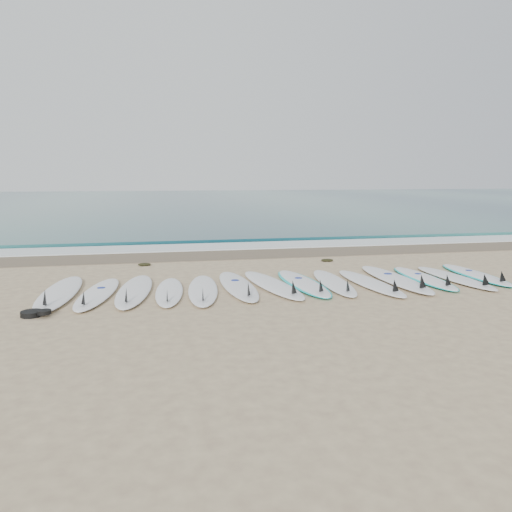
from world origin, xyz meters
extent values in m
plane|color=tan|center=(0.00, 0.00, 0.00)|extent=(120.00, 120.00, 0.00)
cube|color=#1F565A|center=(0.00, 32.50, 0.01)|extent=(120.00, 55.00, 0.03)
cube|color=brown|center=(0.00, 4.10, 0.01)|extent=(120.00, 1.80, 0.01)
cube|color=silver|center=(0.00, 5.50, 0.02)|extent=(120.00, 1.40, 0.04)
cube|color=#1F565A|center=(0.00, 7.00, 0.05)|extent=(120.00, 1.00, 0.10)
ellipsoid|color=white|center=(-4.12, 0.19, 0.05)|extent=(0.70, 2.88, 0.09)
cone|color=black|center=(-4.16, -0.86, 0.22)|extent=(0.25, 0.31, 0.31)
ellipsoid|color=white|center=(-3.46, 0.02, 0.04)|extent=(0.85, 2.58, 0.08)
cone|color=black|center=(-3.58, -0.90, 0.19)|extent=(0.25, 0.30, 0.27)
cylinder|color=navy|center=(-3.42, 0.26, 0.09)|extent=(0.16, 0.16, 0.01)
ellipsoid|color=white|center=(-2.83, 0.11, 0.05)|extent=(0.82, 2.77, 0.09)
cone|color=black|center=(-2.92, -0.88, 0.21)|extent=(0.26, 0.31, 0.29)
ellipsoid|color=white|center=(-2.22, -0.07, 0.04)|extent=(0.64, 2.34, 0.07)
cone|color=black|center=(-2.28, -0.92, 0.18)|extent=(0.21, 0.26, 0.25)
ellipsoid|color=white|center=(-1.61, -0.07, 0.04)|extent=(0.78, 2.60, 0.08)
cone|color=black|center=(-1.71, -1.00, 0.19)|extent=(0.24, 0.29, 0.27)
ellipsoid|color=white|center=(-0.94, 0.13, 0.05)|extent=(0.62, 2.71, 0.09)
cone|color=black|center=(-0.92, -0.86, 0.20)|extent=(0.23, 0.29, 0.29)
cylinder|color=navy|center=(-0.94, 0.39, 0.09)|extent=(0.16, 0.16, 0.01)
ellipsoid|color=white|center=(-0.29, 0.09, 0.05)|extent=(0.96, 2.76, 0.09)
cone|color=black|center=(-0.14, -0.89, 0.21)|extent=(0.27, 0.32, 0.29)
ellipsoid|color=white|center=(0.34, 0.12, 0.04)|extent=(0.64, 2.59, 0.08)
ellipsoid|color=#11C5C6|center=(0.34, 0.12, 0.04)|extent=(0.73, 2.62, 0.06)
cone|color=black|center=(0.37, -0.82, 0.20)|extent=(0.23, 0.28, 0.27)
cylinder|color=navy|center=(0.33, 0.37, 0.09)|extent=(0.15, 0.15, 0.01)
ellipsoid|color=white|center=(0.93, 0.04, 0.04)|extent=(0.73, 2.54, 0.08)
cone|color=black|center=(0.86, -0.87, 0.19)|extent=(0.23, 0.28, 0.27)
ellipsoid|color=white|center=(1.60, -0.14, 0.04)|extent=(0.67, 2.59, 0.08)
cone|color=black|center=(1.65, -1.08, 0.19)|extent=(0.23, 0.29, 0.27)
ellipsoid|color=white|center=(2.24, 0.09, 0.05)|extent=(0.60, 2.87, 0.09)
cone|color=black|center=(2.24, -0.96, 0.22)|extent=(0.24, 0.31, 0.31)
cylinder|color=navy|center=(2.24, 0.36, 0.10)|extent=(0.17, 0.17, 0.01)
ellipsoid|color=white|center=(2.88, 0.08, 0.04)|extent=(0.59, 2.44, 0.08)
ellipsoid|color=#11C5C6|center=(2.88, 0.08, 0.04)|extent=(0.67, 2.46, 0.06)
cone|color=black|center=(2.85, -0.81, 0.18)|extent=(0.21, 0.27, 0.26)
cylinder|color=navy|center=(2.89, 0.31, 0.08)|extent=(0.14, 0.14, 0.01)
ellipsoid|color=white|center=(3.49, -0.03, 0.04)|extent=(0.63, 2.52, 0.08)
cone|color=black|center=(3.53, -0.94, 0.19)|extent=(0.22, 0.28, 0.27)
ellipsoid|color=white|center=(4.13, 0.19, 0.04)|extent=(0.63, 2.44, 0.08)
ellipsoid|color=#11C5C6|center=(4.13, 0.19, 0.04)|extent=(0.72, 2.47, 0.06)
cone|color=black|center=(4.08, -0.70, 0.18)|extent=(0.22, 0.27, 0.26)
cylinder|color=navy|center=(4.14, 0.42, 0.08)|extent=(0.15, 0.15, 0.01)
ellipsoid|color=black|center=(-2.70, 2.88, 0.03)|extent=(0.31, 0.24, 0.06)
ellipsoid|color=black|center=(1.71, 2.57, 0.03)|extent=(0.31, 0.24, 0.06)
cylinder|color=black|center=(-4.30, -1.14, 0.04)|extent=(0.32, 0.32, 0.08)
cylinder|color=black|center=(-4.10, -1.24, 0.08)|extent=(0.20, 0.20, 0.06)
camera|label=1|loc=(-2.46, -8.94, 2.10)|focal=35.00mm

